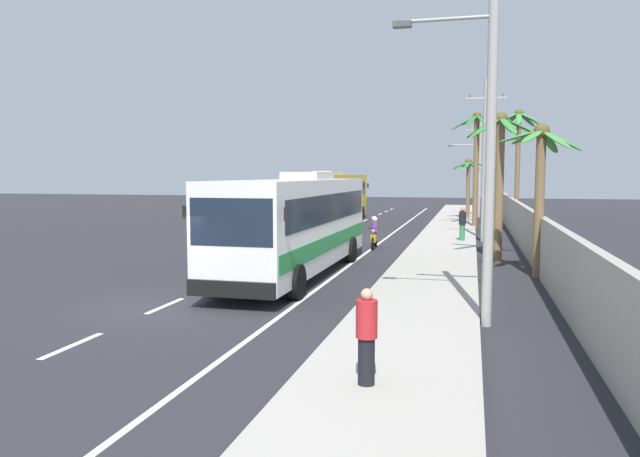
{
  "coord_description": "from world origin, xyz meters",
  "views": [
    {
      "loc": [
        8.16,
        -14.82,
        3.62
      ],
      "look_at": [
        2.93,
        5.67,
        1.7
      ],
      "focal_mm": 33.51,
      "sensor_mm": 36.0,
      "label": 1
    }
  ],
  "objects_px": {
    "utility_pole_far": "(479,163)",
    "coach_bus_foreground": "(297,221)",
    "pedestrian_midwalk": "(462,223)",
    "palm_fourth": "(540,171)",
    "utility_pole_nearest": "(488,109)",
    "coach_bus_far_lane": "(333,196)",
    "motorcycle_beside_bus": "(374,235)",
    "palm_second": "(518,145)",
    "utility_pole_mid": "(485,157)",
    "palm_third": "(468,175)",
    "palm_farthest": "(500,162)",
    "pedestrian_near_kerb": "(367,335)",
    "palm_nearest": "(476,150)"
  },
  "relations": [
    {
      "from": "palm_fourth",
      "to": "palm_farthest",
      "type": "distance_m",
      "value": 3.96
    },
    {
      "from": "motorcycle_beside_bus",
      "to": "pedestrian_near_kerb",
      "type": "bearing_deg",
      "value": -81.24
    },
    {
      "from": "utility_pole_nearest",
      "to": "utility_pole_far",
      "type": "bearing_deg",
      "value": 89.79
    },
    {
      "from": "pedestrian_midwalk",
      "to": "palm_fourth",
      "type": "xyz_separation_m",
      "value": [
        2.73,
        -10.29,
        2.66
      ]
    },
    {
      "from": "utility_pole_nearest",
      "to": "palm_farthest",
      "type": "height_order",
      "value": "utility_pole_nearest"
    },
    {
      "from": "palm_nearest",
      "to": "palm_farthest",
      "type": "bearing_deg",
      "value": -86.85
    },
    {
      "from": "palm_fourth",
      "to": "palm_farthest",
      "type": "bearing_deg",
      "value": 107.48
    },
    {
      "from": "utility_pole_far",
      "to": "coach_bus_foreground",
      "type": "bearing_deg",
      "value": -101.72
    },
    {
      "from": "palm_second",
      "to": "palm_farthest",
      "type": "distance_m",
      "value": 15.14
    },
    {
      "from": "motorcycle_beside_bus",
      "to": "pedestrian_near_kerb",
      "type": "height_order",
      "value": "pedestrian_near_kerb"
    },
    {
      "from": "pedestrian_near_kerb",
      "to": "palm_fourth",
      "type": "distance_m",
      "value": 13.28
    },
    {
      "from": "utility_pole_mid",
      "to": "palm_second",
      "type": "xyz_separation_m",
      "value": [
        2.2,
        7.36,
        0.93
      ]
    },
    {
      "from": "coach_bus_far_lane",
      "to": "palm_farthest",
      "type": "distance_m",
      "value": 21.11
    },
    {
      "from": "coach_bus_foreground",
      "to": "pedestrian_near_kerb",
      "type": "height_order",
      "value": "coach_bus_foreground"
    },
    {
      "from": "utility_pole_mid",
      "to": "palm_third",
      "type": "xyz_separation_m",
      "value": [
        -0.94,
        15.07,
        -0.97
      ]
    },
    {
      "from": "coach_bus_foreground",
      "to": "pedestrian_near_kerb",
      "type": "relative_size",
      "value": 7.43
    },
    {
      "from": "pedestrian_midwalk",
      "to": "palm_second",
      "type": "height_order",
      "value": "palm_second"
    },
    {
      "from": "palm_third",
      "to": "palm_farthest",
      "type": "distance_m",
      "value": 22.74
    },
    {
      "from": "palm_third",
      "to": "coach_bus_far_lane",
      "type": "bearing_deg",
      "value": -153.34
    },
    {
      "from": "palm_nearest",
      "to": "palm_farthest",
      "type": "height_order",
      "value": "palm_nearest"
    },
    {
      "from": "coach_bus_foreground",
      "to": "palm_farthest",
      "type": "height_order",
      "value": "palm_farthest"
    },
    {
      "from": "utility_pole_mid",
      "to": "palm_third",
      "type": "distance_m",
      "value": 15.13
    },
    {
      "from": "motorcycle_beside_bus",
      "to": "palm_farthest",
      "type": "height_order",
      "value": "palm_farthest"
    },
    {
      "from": "palm_second",
      "to": "palm_fourth",
      "type": "bearing_deg",
      "value": -91.65
    },
    {
      "from": "palm_farthest",
      "to": "motorcycle_beside_bus",
      "type": "bearing_deg",
      "value": 150.43
    },
    {
      "from": "coach_bus_far_lane",
      "to": "palm_third",
      "type": "bearing_deg",
      "value": 26.66
    },
    {
      "from": "utility_pole_far",
      "to": "palm_farthest",
      "type": "xyz_separation_m",
      "value": [
        0.62,
        -26.35,
        -0.43
      ]
    },
    {
      "from": "palm_second",
      "to": "palm_farthest",
      "type": "relative_size",
      "value": 1.26
    },
    {
      "from": "coach_bus_foreground",
      "to": "palm_fourth",
      "type": "height_order",
      "value": "palm_fourth"
    },
    {
      "from": "motorcycle_beside_bus",
      "to": "palm_fourth",
      "type": "distance_m",
      "value": 10.28
    },
    {
      "from": "coach_bus_far_lane",
      "to": "utility_pole_mid",
      "type": "distance_m",
      "value": 14.99
    },
    {
      "from": "coach_bus_foreground",
      "to": "coach_bus_far_lane",
      "type": "bearing_deg",
      "value": 99.98
    },
    {
      "from": "utility_pole_nearest",
      "to": "utility_pole_mid",
      "type": "height_order",
      "value": "utility_pole_nearest"
    },
    {
      "from": "pedestrian_near_kerb",
      "to": "coach_bus_far_lane",
      "type": "bearing_deg",
      "value": 20.55
    },
    {
      "from": "utility_pole_mid",
      "to": "palm_fourth",
      "type": "distance_m",
      "value": 11.53
    },
    {
      "from": "utility_pole_nearest",
      "to": "palm_nearest",
      "type": "bearing_deg",
      "value": 90.24
    },
    {
      "from": "pedestrian_midwalk",
      "to": "palm_second",
      "type": "distance_m",
      "value": 10.08
    },
    {
      "from": "motorcycle_beside_bus",
      "to": "utility_pole_mid",
      "type": "height_order",
      "value": "utility_pole_mid"
    },
    {
      "from": "coach_bus_foreground",
      "to": "pedestrian_near_kerb",
      "type": "bearing_deg",
      "value": -67.91
    },
    {
      "from": "utility_pole_mid",
      "to": "palm_fourth",
      "type": "xyz_separation_m",
      "value": [
        1.66,
        -11.38,
        -0.84
      ]
    },
    {
      "from": "motorcycle_beside_bus",
      "to": "pedestrian_near_kerb",
      "type": "relative_size",
      "value": 1.21
    },
    {
      "from": "coach_bus_far_lane",
      "to": "utility_pole_far",
      "type": "xyz_separation_m",
      "value": [
        10.58,
        8.58,
        2.53
      ]
    },
    {
      "from": "pedestrian_near_kerb",
      "to": "pedestrian_midwalk",
      "type": "height_order",
      "value": "pedestrian_midwalk"
    },
    {
      "from": "palm_fourth",
      "to": "pedestrian_near_kerb",
      "type": "bearing_deg",
      "value": -107.44
    },
    {
      "from": "utility_pole_mid",
      "to": "utility_pole_far",
      "type": "distance_m",
      "value": 18.73
    },
    {
      "from": "motorcycle_beside_bus",
      "to": "utility_pole_mid",
      "type": "bearing_deg",
      "value": 40.03
    },
    {
      "from": "coach_bus_foreground",
      "to": "utility_pole_nearest",
      "type": "xyz_separation_m",
      "value": [
        6.41,
        -5.94,
        3.21
      ]
    },
    {
      "from": "palm_third",
      "to": "pedestrian_near_kerb",
      "type": "bearing_deg",
      "value": -91.92
    },
    {
      "from": "pedestrian_midwalk",
      "to": "utility_pole_far",
      "type": "height_order",
      "value": "utility_pole_far"
    },
    {
      "from": "palm_second",
      "to": "palm_third",
      "type": "bearing_deg",
      "value": 112.09
    }
  ]
}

